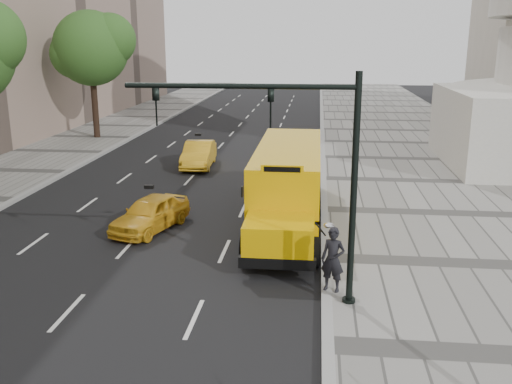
# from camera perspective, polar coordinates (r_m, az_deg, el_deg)

# --- Properties ---
(ground) EXTENTS (140.00, 140.00, 0.00)m
(ground) POSITION_cam_1_polar(r_m,az_deg,el_deg) (25.13, -6.97, -1.59)
(ground) COLOR black
(ground) RESTS_ON ground
(sidewalk_museum) EXTENTS (12.00, 140.00, 0.15)m
(sidewalk_museum) POSITION_cam_1_polar(r_m,az_deg,el_deg) (25.30, 20.56, -2.18)
(sidewalk_museum) COLOR gray
(sidewalk_museum) RESTS_ON ground
(curb_museum) EXTENTS (0.30, 140.00, 0.15)m
(curb_museum) POSITION_cam_1_polar(r_m,az_deg,el_deg) (24.48, 6.84, -1.86)
(curb_museum) COLOR gray
(curb_museum) RESTS_ON ground
(curb_far) EXTENTS (0.30, 140.00, 0.15)m
(curb_far) POSITION_cam_1_polar(r_m,az_deg,el_deg) (28.00, -23.14, -0.82)
(curb_far) COLOR gray
(curb_far) RESTS_ON ground
(tree_c) EXTENTS (5.93, 5.27, 9.13)m
(tree_c) POSITION_cam_1_polar(r_m,az_deg,el_deg) (43.14, -16.07, 13.70)
(tree_c) COLOR black
(tree_c) RESTS_ON ground
(school_bus) EXTENTS (2.96, 11.56, 3.19)m
(school_bus) POSITION_cam_1_polar(r_m,az_deg,el_deg) (22.95, 3.25, 1.45)
(school_bus) COLOR #DCA301
(school_bus) RESTS_ON ground
(taxi_near) EXTENTS (2.68, 4.20, 1.33)m
(taxi_near) POSITION_cam_1_polar(r_m,az_deg,el_deg) (22.31, -10.52, -2.11)
(taxi_near) COLOR gold
(taxi_near) RESTS_ON ground
(taxi_far) EXTENTS (1.80, 4.51, 1.46)m
(taxi_far) POSITION_cam_1_polar(r_m,az_deg,el_deg) (32.95, -5.75, 3.76)
(taxi_far) COLOR gold
(taxi_far) RESTS_ON ground
(pedestrian) EXTENTS (0.80, 0.66, 1.90)m
(pedestrian) POSITION_cam_1_polar(r_m,az_deg,el_deg) (16.46, 7.70, -6.70)
(pedestrian) COLOR black
(pedestrian) RESTS_ON sidewalk_museum
(traffic_signal) EXTENTS (6.18, 0.36, 6.40)m
(traffic_signal) POSITION_cam_1_polar(r_m,az_deg,el_deg) (14.92, 4.48, 3.13)
(traffic_signal) COLOR black
(traffic_signal) RESTS_ON ground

